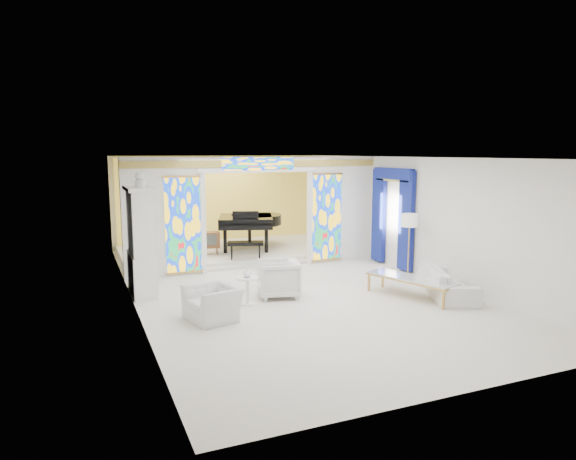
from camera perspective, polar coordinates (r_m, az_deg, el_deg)
name	(u,v)px	position (r m, az deg, el deg)	size (l,w,h in m)	color
floor	(286,285)	(12.23, -0.23, -6.14)	(12.00, 12.00, 0.00)	silver
ceiling	(286,157)	(11.82, -0.23, 8.06)	(7.00, 12.00, 0.02)	white
wall_back	(219,200)	(17.60, -7.72, 3.30)	(7.00, 0.02, 3.00)	silver
wall_front	(467,282)	(6.88, 19.31, -5.51)	(7.00, 0.02, 3.00)	silver
wall_left	(130,231)	(11.10, -17.18, -0.15)	(0.02, 12.00, 3.00)	silver
wall_right	(411,215)	(13.65, 13.49, 1.59)	(0.02, 12.00, 3.00)	silver
partition_wall	(258,207)	(13.77, -3.40, 2.52)	(7.00, 0.22, 3.00)	silver
stained_glass_left	(183,225)	(13.18, -11.59, 0.54)	(0.90, 0.04, 2.40)	gold
stained_glass_right	(327,217)	(14.51, 4.34, 1.42)	(0.90, 0.04, 2.40)	gold
stained_glass_transom	(258,164)	(13.59, -3.30, 7.37)	(2.00, 0.04, 0.34)	gold
alcove_platform	(236,251)	(15.98, -5.85, -2.32)	(6.80, 3.80, 0.18)	silver
gold_curtain_back	(220,201)	(17.48, -7.62, 3.26)	(6.70, 0.10, 2.90)	#DDC84D
chandelier	(242,171)	(15.67, -5.18, 6.53)	(0.48, 0.48, 0.30)	#BC8B41
blue_drapes	(392,210)	(14.15, 11.50, 2.22)	(0.14, 1.85, 2.65)	navy
china_cabinet	(141,242)	(11.76, -16.02, -1.24)	(0.56, 1.46, 2.72)	white
armchair_left	(213,303)	(9.82, -8.34, -8.02)	(0.99, 0.86, 0.64)	silver
armchair_right	(278,279)	(11.19, -1.10, -5.43)	(0.86, 0.88, 0.80)	white
sofa	(447,282)	(11.86, 17.28, -5.49)	(2.10, 0.82, 0.61)	white
side_table	(247,287)	(10.66, -4.53, -6.29)	(0.52, 0.52, 0.58)	white
vase	(247,273)	(10.59, -4.55, -4.79)	(0.16, 0.16, 0.17)	white
coffee_table	(411,279)	(11.43, 13.52, -5.32)	(1.27, 2.10, 0.45)	silver
floor_lamp	(409,223)	(12.94, 13.34, 0.72)	(0.41, 0.41, 1.63)	#BC8B41
grand_piano	(251,221)	(15.92, -4.18, 0.98)	(2.51, 3.17, 1.22)	black
tv_console	(209,240)	(15.01, -8.73, -1.09)	(0.60, 0.44, 0.66)	brown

